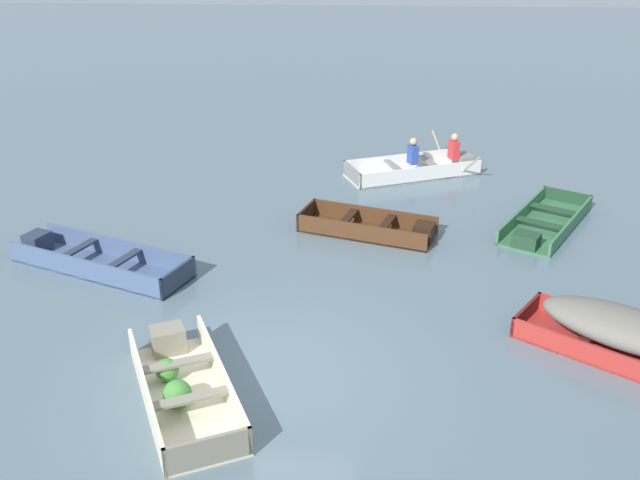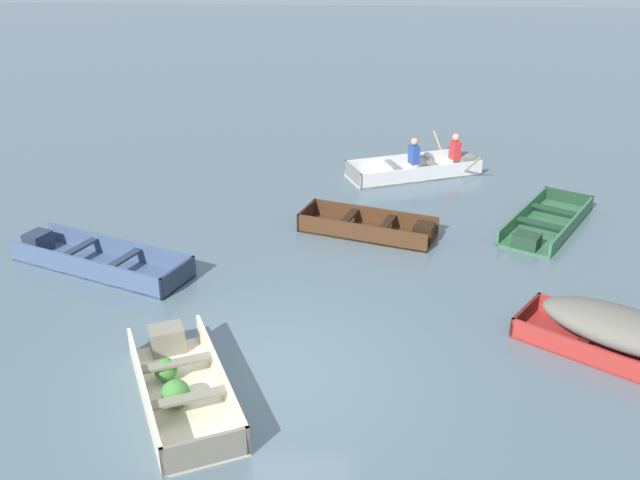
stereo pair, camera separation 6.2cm
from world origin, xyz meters
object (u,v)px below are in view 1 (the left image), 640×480
(rowboat_white_with_crew, at_px, (420,166))
(skiff_green_far_moored, at_px, (544,224))
(dinghy_cream_foreground, at_px, (181,384))
(skiff_dark_varnish_near_moored, at_px, (373,228))
(skiff_slate_blue_mid_moored, at_px, (95,260))
(skiff_red_outer_moored, at_px, (626,333))

(rowboat_white_with_crew, bearing_deg, skiff_green_far_moored, -53.33)
(skiff_green_far_moored, bearing_deg, dinghy_cream_foreground, -136.24)
(skiff_green_far_moored, bearing_deg, skiff_dark_varnish_near_moored, -172.14)
(dinghy_cream_foreground, height_order, skiff_slate_blue_mid_moored, dinghy_cream_foreground)
(dinghy_cream_foreground, height_order, skiff_dark_varnish_near_moored, dinghy_cream_foreground)
(skiff_dark_varnish_near_moored, relative_size, rowboat_white_with_crew, 0.85)
(skiff_red_outer_moored, distance_m, rowboat_white_with_crew, 7.89)
(dinghy_cream_foreground, relative_size, skiff_green_far_moored, 0.96)
(dinghy_cream_foreground, distance_m, skiff_red_outer_moored, 6.21)
(skiff_green_far_moored, height_order, rowboat_white_with_crew, rowboat_white_with_crew)
(skiff_red_outer_moored, relative_size, rowboat_white_with_crew, 0.91)
(dinghy_cream_foreground, bearing_deg, skiff_red_outer_moored, 11.58)
(skiff_dark_varnish_near_moored, relative_size, skiff_slate_blue_mid_moored, 0.80)
(skiff_slate_blue_mid_moored, bearing_deg, skiff_red_outer_moored, -15.02)
(skiff_slate_blue_mid_moored, bearing_deg, rowboat_white_with_crew, 40.73)
(dinghy_cream_foreground, relative_size, skiff_slate_blue_mid_moored, 0.83)
(dinghy_cream_foreground, bearing_deg, skiff_green_far_moored, 43.76)
(skiff_slate_blue_mid_moored, relative_size, rowboat_white_with_crew, 1.06)
(skiff_dark_varnish_near_moored, xyz_separation_m, skiff_slate_blue_mid_moored, (-4.95, -1.73, 0.01))
(skiff_green_far_moored, distance_m, rowboat_white_with_crew, 3.80)
(skiff_slate_blue_mid_moored, bearing_deg, skiff_dark_varnish_near_moored, 19.23)
(dinghy_cream_foreground, relative_size, skiff_dark_varnish_near_moored, 1.03)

